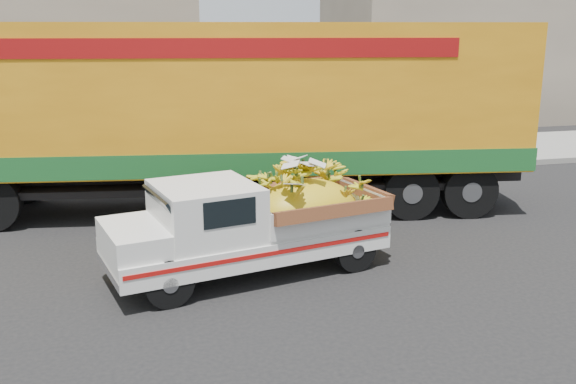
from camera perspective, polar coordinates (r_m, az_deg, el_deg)
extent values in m
plane|color=black|center=(10.02, -5.25, -7.34)|extent=(100.00, 100.00, 0.00)
cube|color=gray|center=(15.76, -8.84, 0.93)|extent=(60.00, 0.25, 0.15)
cube|color=gray|center=(17.80, -9.53, 2.44)|extent=(60.00, 4.00, 0.14)
cube|color=gray|center=(28.77, 18.45, 12.31)|extent=(14.00, 6.00, 6.00)
cylinder|color=black|center=(8.93, -10.56, -7.97)|extent=(0.71, 0.34, 0.69)
cylinder|color=black|center=(10.13, -12.69, -5.35)|extent=(0.71, 0.34, 0.69)
cylinder|color=black|center=(10.09, 5.96, -5.13)|extent=(0.71, 0.34, 0.69)
cylinder|color=black|center=(11.16, 2.31, -3.13)|extent=(0.71, 0.34, 0.69)
cube|color=silver|center=(9.91, -3.63, -4.49)|extent=(4.48, 2.41, 0.35)
cube|color=#A50F0C|center=(9.22, -1.73, -5.54)|extent=(4.07, 0.90, 0.06)
cube|color=silver|center=(9.37, -15.52, -6.75)|extent=(0.41, 1.49, 0.13)
cube|color=silver|center=(9.29, -13.59, -3.96)|extent=(1.06, 1.57, 0.33)
cube|color=silver|center=(9.51, -7.32, -1.71)|extent=(1.68, 1.74, 0.81)
cube|color=black|center=(8.82, -5.18, -1.89)|extent=(0.76, 0.17, 0.38)
cube|color=silver|center=(10.24, 1.92, -1.45)|extent=(2.36, 1.94, 0.46)
ellipsoid|color=orange|center=(10.22, 1.47, -2.03)|extent=(2.10, 1.60, 1.16)
cylinder|color=black|center=(13.29, 15.81, 0.13)|extent=(1.14, 0.49, 1.10)
cylinder|color=black|center=(15.12, 13.12, 2.00)|extent=(1.14, 0.49, 1.10)
cylinder|color=black|center=(12.91, 10.83, 0.01)|extent=(1.14, 0.49, 1.10)
cylinder|color=black|center=(14.78, 8.70, 1.93)|extent=(1.14, 0.49, 1.10)
cylinder|color=black|center=(15.00, -22.45, 1.18)|extent=(1.14, 0.49, 1.10)
cube|color=black|center=(13.32, -4.97, 1.68)|extent=(12.01, 2.85, 0.36)
cube|color=orange|center=(13.06, -5.13, 8.54)|extent=(12.01, 4.30, 2.84)
cube|color=#185723|center=(13.23, -5.01, 3.49)|extent=(12.07, 4.33, 0.45)
cube|color=maroon|center=(11.73, -5.18, 12.63)|extent=(8.30, 1.33, 0.35)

